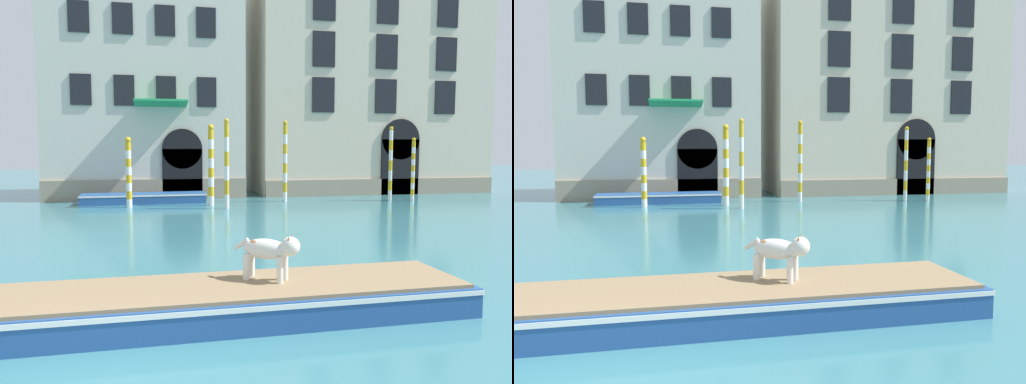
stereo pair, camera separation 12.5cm
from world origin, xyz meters
TOP-DOWN VIEW (x-y plane):
  - palazzo_left at (0.77, 25.59)m, footprint 10.61×7.40m
  - palazzo_right at (14.26, 25.59)m, footprint 14.17×6.13m
  - boat_foreground at (2.12, 3.80)m, footprint 8.35×2.08m
  - dog_on_deck at (2.90, 3.93)m, footprint 1.04×0.80m
  - boat_moored_near_palazzo at (0.61, 21.10)m, footprint 6.11×1.60m
  - mooring_pole_0 at (14.20, 19.22)m, footprint 0.19×0.19m
  - mooring_pole_1 at (4.32, 18.11)m, footprint 0.22×0.22m
  - mooring_pole_2 at (7.68, 20.39)m, footprint 0.23×0.23m
  - mooring_pole_3 at (13.20, 19.74)m, footprint 0.20×0.20m
  - mooring_pole_4 at (3.78, 19.49)m, footprint 0.28×0.28m
  - mooring_pole_5 at (-0.04, 19.55)m, footprint 0.27×0.27m

SIDE VIEW (x-z plane):
  - boat_moored_near_palazzo at x=0.61m, z-range 0.01..0.51m
  - boat_foreground at x=2.12m, z-range 0.02..0.58m
  - dog_on_deck at x=2.90m, z-range 0.68..1.48m
  - mooring_pole_0 at x=14.20m, z-range 0.02..3.28m
  - mooring_pole_5 at x=-0.04m, z-range 0.02..3.28m
  - mooring_pole_3 at x=13.20m, z-range 0.02..3.86m
  - mooring_pole_4 at x=3.78m, z-range 0.02..3.89m
  - mooring_pole_1 at x=4.32m, z-range 0.02..4.10m
  - mooring_pole_2 at x=7.68m, z-range 0.02..4.15m
  - palazzo_left at x=0.77m, z-range -0.02..12.56m
  - palazzo_right at x=14.26m, z-range -0.02..13.55m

